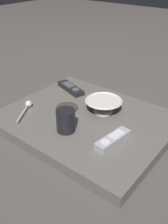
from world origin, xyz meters
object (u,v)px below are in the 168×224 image
coffee_mug (66,121)px  tv_remote_near (113,140)px  teaspoon (28,105)px  cereal_bowl (104,105)px  drink_coaster (67,108)px  tv_remote_far (71,88)px

coffee_mug → tv_remote_near: coffee_mug is taller
coffee_mug → teaspoon: size_ratio=0.64×
cereal_bowl → drink_coaster: size_ratio=1.61×
cereal_bowl → tv_remote_far: size_ratio=0.88×
teaspoon → tv_remote_far: bearing=-96.8°
teaspoon → tv_remote_far: (-0.03, -0.25, -0.00)m
teaspoon → drink_coaster: bearing=-141.7°
cereal_bowl → coffee_mug: coffee_mug is taller
tv_remote_far → drink_coaster: (-0.10, 0.14, -0.01)m
tv_remote_far → drink_coaster: 0.18m
cereal_bowl → tv_remote_far: (0.24, -0.07, -0.02)m
teaspoon → tv_remote_near: same height
drink_coaster → coffee_mug: bearing=130.6°
cereal_bowl → coffee_mug: size_ratio=1.80×
cereal_bowl → tv_remote_near: bearing=133.7°
tv_remote_far → cereal_bowl: bearing=164.1°
cereal_bowl → tv_remote_near: size_ratio=1.00×
cereal_bowl → tv_remote_near: 0.21m
tv_remote_near → cereal_bowl: bearing=-46.3°
tv_remote_near → tv_remote_far: bearing=-29.7°
tv_remote_near → coffee_mug: bearing=14.3°
cereal_bowl → drink_coaster: cereal_bowl is taller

